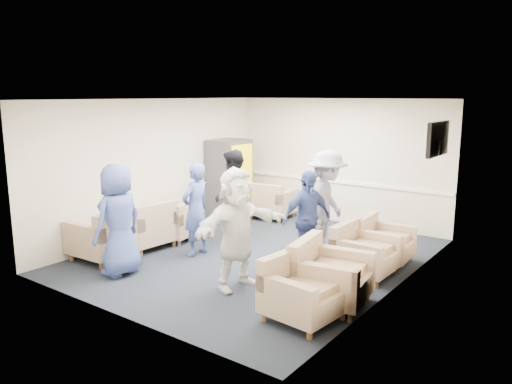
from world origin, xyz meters
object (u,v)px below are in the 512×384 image
Objects in this scene: armchair_corner at (271,203)px; person_mid_left at (196,210)px; armchair_right_midfar at (362,254)px; armchair_right_far at (382,243)px; person_back_left at (233,196)px; person_front_right at (237,228)px; armchair_left_mid at (146,228)px; armchair_right_near at (300,293)px; armchair_left_near at (106,238)px; armchair_right_midnear at (327,278)px; person_back_right at (327,204)px; vending_machine at (230,179)px; person_mid_right at (307,219)px; person_front_left at (118,220)px; armchair_left_far at (177,223)px.

armchair_corner is 3.00m from person_mid_left.
armchair_corner is at bearing 56.95° from armchair_right_midfar.
person_back_left reaches higher than armchair_right_far.
person_front_right is (-1.27, -2.32, 0.56)m from armchair_right_far.
armchair_left_mid is 1.05× the size of armchair_right_near.
armchair_left_near is at bearing -69.38° from person_back_left.
armchair_right_near is 1.91m from armchair_right_midfar.
armchair_right_midnear is 0.57× the size of person_back_right.
vending_machine reaches higher than person_front_right.
person_front_right is (-0.34, -1.40, 0.09)m from person_mid_right.
armchair_right_midfar is 0.53× the size of person_mid_left.
vending_machine is at bearing -172.26° from armchair_left_mid.
armchair_left_near is 3.42m from person_mid_right.
vending_machine is at bearing 68.78° from armchair_right_midfar.
person_front_right is at bearing 82.58° from armchair_left_mid.
armchair_right_midnear is 5.02m from vending_machine.
armchair_left_near is 0.86m from armchair_left_mid.
armchair_corner is 2.93m from person_back_right.
armchair_left_mid reaches higher than armchair_right_far.
vending_machine is (-0.14, 3.49, 0.52)m from armchair_left_near.
person_mid_left is at bearing 115.14° from armchair_right_far.
person_mid_left is (1.05, 1.10, 0.44)m from armchair_left_near.
person_back_right is (2.94, 2.34, 0.55)m from armchair_left_near.
armchair_right_near is (3.87, -0.03, -0.04)m from armchair_left_near.
vending_machine is 3.29m from person_back_right.
armchair_corner is 0.53× the size of person_back_right.
armchair_right_midnear is 2.09m from person_back_right.
person_mid_right is (2.29, -2.29, 0.44)m from armchair_corner.
person_front_left reaches higher than person_mid_right.
person_back_right is at bearing 105.66° from armchair_right_far.
armchair_left_near is at bearing -42.99° from person_mid_left.
armchair_left_far is 3.89m from armchair_right_far.
armchair_right_midfar is at bearing 7.58° from armchair_right_near.
person_back_right is at bearing 18.81° from person_mid_right.
person_front_left is (0.65, -1.88, 0.55)m from armchair_left_far.
armchair_right_near is 3.07m from person_mid_left.
person_back_right reaches higher than armchair_left_far.
armchair_right_midfar is (3.79, 1.03, -0.03)m from armchair_left_mid.
vending_machine is at bearing 82.18° from person_mid_right.
person_back_right is at bearing 121.06° from armchair_left_mid.
person_mid_left is at bearing 164.88° from person_front_left.
armchair_left_near is 2.43m from person_back_left.
person_front_right is at bearing 80.25° from armchair_right_near.
person_front_right is at bearing -171.66° from person_mid_right.
person_front_right reaches higher than armchair_left_far.
armchair_corner is at bearing 178.45° from person_front_left.
armchair_left_far is at bearing 95.68° from person_back_right.
armchair_left_far is 0.87× the size of armchair_right_midnear.
vending_machine is (-4.06, 2.90, 0.53)m from armchair_right_midnear.
vending_machine is (-3.96, 1.60, 0.56)m from armchair_right_midfar.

